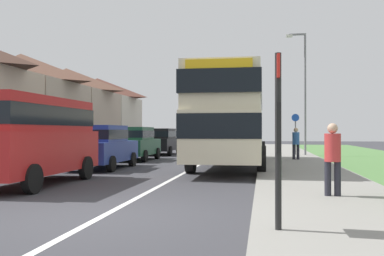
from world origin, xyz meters
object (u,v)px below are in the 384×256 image
double_decker_bus (232,116)px  cycle_route_sign (295,132)px  parked_car_blue (101,145)px  parked_car_dark_green (134,142)px  parked_car_black (161,140)px  pedestrian_at_stop (333,156)px  pedestrian_walking_away (296,142)px  bus_stop_sign (278,128)px  parked_van_red (31,134)px  street_lamp_mid (303,86)px

double_decker_bus → cycle_route_sign: bearing=67.9°
parked_car_blue → cycle_route_sign: size_ratio=1.68×
parked_car_dark_green → parked_car_black: parked_car_dark_green is taller
parked_car_blue → cycle_route_sign: cycle_route_sign is taller
pedestrian_at_stop → pedestrian_walking_away: same height
double_decker_bus → pedestrian_walking_away: 4.62m
parked_car_blue → pedestrian_walking_away: (7.96, 5.30, 0.03)m
pedestrian_at_stop → bus_stop_sign: 3.70m
pedestrian_walking_away → bus_stop_sign: 15.72m
parked_car_dark_green → parked_car_black: size_ratio=0.95×
double_decker_bus → bus_stop_sign: size_ratio=4.38×
parked_car_blue → pedestrian_walking_away: parked_car_blue is taller
pedestrian_at_stop → cycle_route_sign: cycle_route_sign is taller
parked_car_blue → parked_car_dark_green: (-0.18, 5.10, -0.01)m
pedestrian_at_stop → parked_van_red: bearing=168.5°
cycle_route_sign → pedestrian_walking_away: bearing=-93.8°
pedestrian_walking_away → street_lamp_mid: size_ratio=0.23×
parked_car_dark_green → cycle_route_sign: bearing=28.7°
pedestrian_walking_away → bus_stop_sign: bearing=-95.1°
parked_car_black → pedestrian_at_stop: same height
parked_car_black → bus_stop_sign: bus_stop_sign is taller
parked_car_blue → bus_stop_sign: size_ratio=1.63×
double_decker_bus → street_lamp_mid: size_ratio=1.59×
parked_car_black → cycle_route_sign: 8.39m
parked_car_black → pedestrian_walking_away: 9.63m
parked_car_blue → pedestrian_at_stop: bearing=-41.4°
parked_van_red → cycle_route_sign: 17.16m
parked_car_blue → street_lamp_mid: size_ratio=0.59×
bus_stop_sign → parked_van_red: bearing=142.6°
double_decker_bus → parked_car_dark_green: size_ratio=2.76×
parked_car_black → parked_van_red: bearing=-89.9°
pedestrian_at_stop → parked_car_blue: bearing=138.6°
parked_van_red → pedestrian_at_stop: bearing=-11.5°
pedestrian_walking_away → parked_van_red: bearing=-127.0°
double_decker_bus → parked_van_red: 8.85m
parked_car_dark_green → bus_stop_sign: bearing=-66.4°
double_decker_bus → bus_stop_sign: bearing=-83.0°
double_decker_bus → parked_car_blue: double_decker_bus is taller
bus_stop_sign → parked_car_dark_green: bearing=113.6°
bus_stop_sign → cycle_route_sign: 20.14m
double_decker_bus → parked_van_red: (-5.10, -7.19, -0.71)m
cycle_route_sign → parked_car_dark_green: bearing=-151.3°
pedestrian_at_stop → pedestrian_walking_away: 12.21m
bus_stop_sign → street_lamp_mid: size_ratio=0.36×
parked_car_black → street_lamp_mid: size_ratio=0.61×
double_decker_bus → parked_car_blue: 5.54m
parked_van_red → parked_car_blue: bearing=89.6°
bus_stop_sign → cycle_route_sign: size_ratio=1.03×
parked_car_dark_green → double_decker_bus: bearing=-31.5°
cycle_route_sign → street_lamp_mid: size_ratio=0.35×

